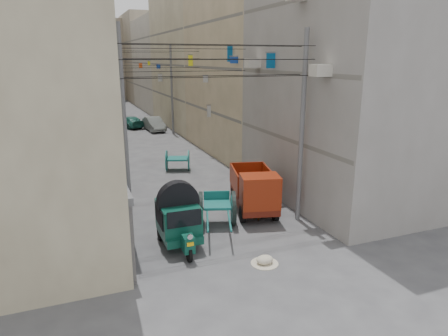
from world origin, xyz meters
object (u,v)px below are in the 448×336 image
auto_rickshaw (179,217)px  distant_car_green (129,122)px  second_cart (178,160)px  distant_car_grey (154,124)px  mini_truck (256,193)px  distant_car_white (115,140)px  tonga_cart (217,208)px  feed_sack (265,260)px  horse (259,201)px

auto_rickshaw → distant_car_green: size_ratio=0.70×
second_cart → distant_car_grey: bearing=102.5°
mini_truck → distant_car_white: mini_truck is taller
distant_car_white → tonga_cart: bearing=87.7°
mini_truck → feed_sack: (-1.64, -4.18, -0.85)m
horse → distant_car_grey: horse is taller
tonga_cart → distant_car_green: (0.21, 26.27, -0.20)m
feed_sack → distant_car_grey: distant_car_grey is taller
feed_sack → distant_car_green: distant_car_green is taller
mini_truck → feed_sack: mini_truck is taller
second_cart → distant_car_grey: distant_car_grey is taller
mini_truck → second_cart: bearing=113.0°
feed_sack → distant_car_green: size_ratio=0.15×
feed_sack → distant_car_green: 29.96m
mini_truck → second_cart: mini_truck is taller
tonga_cart → distant_car_grey: size_ratio=0.88×
mini_truck → second_cart: size_ratio=2.25×
tonga_cart → mini_truck: mini_truck is taller
mini_truck → horse: 0.35m
second_cart → tonga_cart: bearing=-75.8°
distant_car_grey → tonga_cart: bearing=-99.5°
auto_rickshaw → distant_car_grey: bearing=81.4°
auto_rickshaw → feed_sack: size_ratio=4.61×
second_cart → horse: size_ratio=1.07×
second_cart → horse: horse is taller
auto_rickshaw → feed_sack: auto_rickshaw is taller
feed_sack → distant_car_white: size_ratio=0.19×
tonga_cart → mini_truck: (2.01, 0.49, 0.23)m
auto_rickshaw → tonga_cart: auto_rickshaw is taller
tonga_cart → distant_car_green: 26.27m
horse → second_cart: bearing=-66.8°
tonga_cart → distant_car_grey: (2.19, 23.62, -0.12)m
mini_truck → feed_sack: bearing=-97.4°
horse → distant_car_green: size_ratio=0.42×
feed_sack → second_cart: bearing=88.7°
auto_rickshaw → tonga_cart: bearing=32.4°
auto_rickshaw → distant_car_white: auto_rickshaw is taller
tonga_cart → distant_car_green: tonga_cart is taller
distant_car_grey → distant_car_green: 3.31m
horse → distant_car_grey: size_ratio=0.42×
mini_truck → distant_car_grey: (0.17, 23.13, -0.35)m
tonga_cart → feed_sack: bearing=-65.9°
horse → tonga_cart: bearing=22.8°
distant_car_white → distant_car_grey: bearing=-135.2°
distant_car_white → distant_car_green: (2.38, 8.68, 0.03)m
feed_sack → mini_truck: bearing=68.6°
mini_truck → horse: (0.09, -0.15, -0.30)m
mini_truck → distant_car_green: 25.85m
second_cart → horse: bearing=-62.0°
auto_rickshaw → mini_truck: 4.35m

